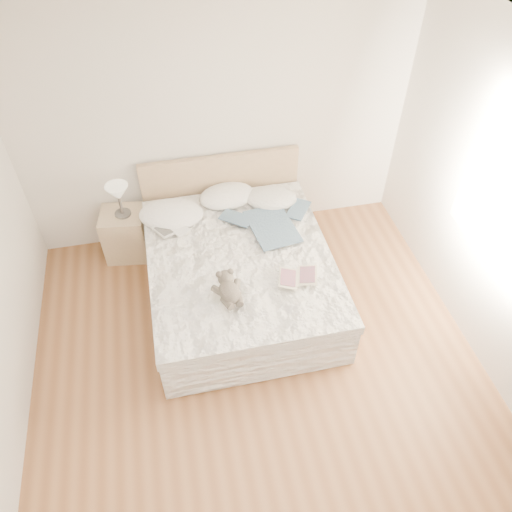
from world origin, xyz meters
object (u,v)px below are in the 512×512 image
Objects in this scene: table_lamp at (118,194)px; teddy_bear at (230,297)px; photo_book at (171,230)px; childrens_book at (298,277)px; nightstand at (126,234)px; bed at (239,270)px.

teddy_bear is at bearing -58.09° from table_lamp.
photo_book is 1.06m from teddy_bear.
nightstand is at bearing 156.94° from childrens_book.
teddy_bear is at bearing -57.49° from nightstand.
bed is 3.83× the size of nightstand.
photo_book is at bearing 157.61° from childrens_book.
bed is 0.74m from childrens_book.
nightstand is 2.05m from childrens_book.
bed is at bearing 63.73° from teddy_bear.
bed is 0.77m from photo_book.
nightstand is 1.70× the size of teddy_bear.
table_lamp is 2.01m from childrens_book.
nightstand is 0.75m from photo_book.
teddy_bear is at bearing -101.10° from photo_book.
table_lamp is 0.67m from photo_book.
childrens_book is 0.65m from teddy_bear.
teddy_bear is (-0.64, -0.11, 0.02)m from childrens_book.
table_lamp is at bearing 142.91° from bed.
teddy_bear reaches higher than nightstand.
teddy_bear reaches higher than childrens_book.
teddy_bear is at bearing -152.65° from childrens_book.
bed is at bearing -36.66° from nightstand.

